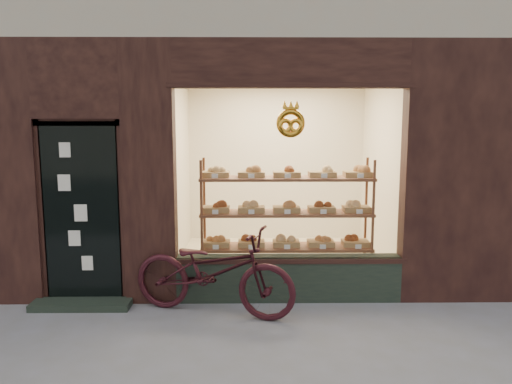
{
  "coord_description": "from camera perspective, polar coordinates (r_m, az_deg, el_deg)",
  "views": [
    {
      "loc": [
        -0.01,
        -3.73,
        2.21
      ],
      "look_at": [
        0.05,
        2.0,
        1.36
      ],
      "focal_mm": 35.0,
      "sensor_mm": 36.0,
      "label": 1
    }
  ],
  "objects": [
    {
      "name": "bicycle",
      "position": [
        5.71,
        -4.88,
        -8.98
      ],
      "size": [
        2.02,
        1.22,
        1.0
      ],
      "primitive_type": "imported",
      "rotation": [
        0.0,
        0.0,
        1.26
      ],
      "color": "black",
      "rests_on": "ground"
    },
    {
      "name": "display_shelf",
      "position": [
        6.44,
        3.48,
        -3.5
      ],
      "size": [
        2.2,
        0.45,
        1.7
      ],
      "color": "brown",
      "rests_on": "ground"
    }
  ]
}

